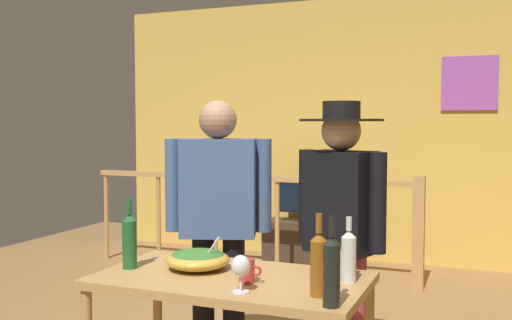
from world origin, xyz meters
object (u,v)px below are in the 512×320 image
at_px(wine_bottle_amber, 319,263).
at_px(mug_white, 340,263).
at_px(wine_bottle_dark, 332,270).
at_px(wine_bottle_clear, 349,255).
at_px(person_standing_right, 340,222).
at_px(mug_red, 247,271).
at_px(framed_picture, 470,83).
at_px(flat_screen_tv, 308,196).
at_px(tv_console, 308,242).
at_px(salad_bowl, 198,259).
at_px(person_standing_left, 218,212).
at_px(serving_table, 231,294).
at_px(stair_railing, 295,210).
at_px(wine_glass, 241,267).
at_px(wine_bottle_green, 130,240).

bearing_deg(wine_bottle_amber, mug_white, 91.23).
bearing_deg(wine_bottle_dark, wine_bottle_amber, 126.25).
xyz_separation_m(wine_bottle_clear, person_standing_right, (-0.17, 0.51, 0.06)).
relative_size(wine_bottle_dark, mug_red, 3.28).
height_order(framed_picture, wine_bottle_dark, framed_picture).
bearing_deg(flat_screen_tv, wine_bottle_amber, -72.21).
height_order(tv_console, mug_red, mug_red).
relative_size(wine_bottle_clear, person_standing_right, 0.19).
relative_size(framed_picture, mug_white, 4.77).
xyz_separation_m(salad_bowl, person_standing_left, (-0.16, 0.56, 0.14)).
distance_m(framed_picture, wine_bottle_amber, 4.02).
relative_size(framed_picture, tv_console, 0.59).
height_order(serving_table, salad_bowl, salad_bowl).
distance_m(tv_console, wine_bottle_dark, 3.96).
height_order(wine_bottle_amber, mug_white, wine_bottle_amber).
distance_m(wine_bottle_amber, mug_red, 0.37).
bearing_deg(wine_bottle_dark, stair_railing, 110.73).
distance_m(wine_glass, person_standing_left, 0.99).
bearing_deg(salad_bowl, wine_bottle_amber, -17.33).
bearing_deg(stair_railing, mug_red, -75.90).
bearing_deg(salad_bowl, tv_console, 97.96).
xyz_separation_m(stair_railing, person_standing_left, (0.24, -2.16, 0.30)).
distance_m(wine_bottle_green, person_standing_right, 1.11).
bearing_deg(person_standing_right, tv_console, -50.32).
bearing_deg(wine_glass, person_standing_left, 121.23).
bearing_deg(person_standing_right, framed_picture, -79.97).
distance_m(wine_glass, wine_bottle_clear, 0.51).
bearing_deg(tv_console, wine_glass, -77.32).
xyz_separation_m(stair_railing, person_standing_right, (0.97, -2.16, 0.29)).
bearing_deg(person_standing_left, mug_white, 135.94).
distance_m(framed_picture, person_standing_right, 3.28).
relative_size(stair_railing, wine_glass, 21.18).
distance_m(stair_railing, mug_white, 2.75).
distance_m(tv_console, mug_red, 3.65).
xyz_separation_m(serving_table, person_standing_right, (0.36, 0.62, 0.26)).
xyz_separation_m(wine_glass, wine_bottle_green, (-0.67, 0.17, 0.03)).
height_order(wine_bottle_dark, mug_white, wine_bottle_dark).
distance_m(tv_console, flat_screen_tv, 0.49).
bearing_deg(salad_bowl, wine_glass, -38.56).
height_order(serving_table, wine_bottle_dark, wine_bottle_dark).
bearing_deg(wine_bottle_dark, person_standing_left, 135.81).
bearing_deg(wine_bottle_green, wine_bottle_clear, 8.39).
bearing_deg(salad_bowl, wine_bottle_green, -161.73).
xyz_separation_m(salad_bowl, mug_red, (0.32, -0.13, 0.00)).
height_order(wine_glass, person_standing_right, person_standing_right).
distance_m(flat_screen_tv, wine_glass, 3.73).
bearing_deg(serving_table, person_standing_right, 59.58).
height_order(tv_console, wine_bottle_amber, wine_bottle_amber).
xyz_separation_m(wine_bottle_green, wine_bottle_amber, (0.99, -0.10, -0.00)).
xyz_separation_m(framed_picture, wine_bottle_green, (-1.40, -3.78, -0.96)).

